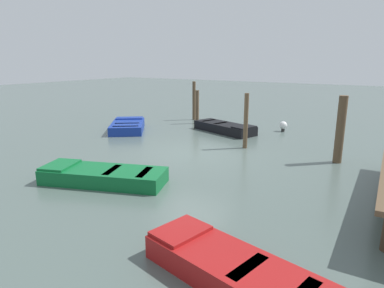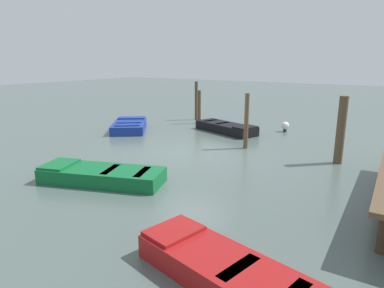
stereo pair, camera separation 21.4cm
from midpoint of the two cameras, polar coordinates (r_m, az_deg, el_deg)
The scene contains 10 objects.
ground_plane at distance 12.11m, azimuth 0.51°, elevation -1.61°, with size 80.00×80.00×0.00m, color #4C5B56.
rowboat_red at distance 5.40m, azimuth 6.81°, elevation -20.53°, with size 1.65×3.16×0.46m.
rowboat_black at distance 15.72m, azimuth 6.22°, elevation 2.78°, with size 2.01×3.30×0.46m.
rowboat_green at distance 9.55m, azimuth -14.51°, elevation -5.08°, with size 2.25×3.54×0.46m.
rowboat_blue at distance 16.30m, azimuth -10.20°, elevation 3.05°, with size 3.02×2.79×0.46m.
mooring_piling_mid_right at distance 17.74m, azimuth 1.59°, elevation 6.29°, with size 0.18×0.18×1.74m, color brown.
mooring_piling_mid_left at distance 18.84m, azimuth 1.07°, elevation 7.34°, with size 0.18×0.18×2.13m, color brown.
mooring_piling_near_right at distance 12.78m, azimuth 9.69°, elevation 3.82°, with size 0.17×0.17×2.09m, color brown.
mooring_piling_center at distance 11.77m, azimuth 24.41°, elevation 2.13°, with size 0.28×0.28×2.19m, color brown.
marker_buoy at distance 16.32m, azimuth 15.89°, elevation 2.99°, with size 0.36×0.36×0.48m.
Camera 2 is at (9.73, 6.43, 3.28)m, focal length 31.44 mm.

